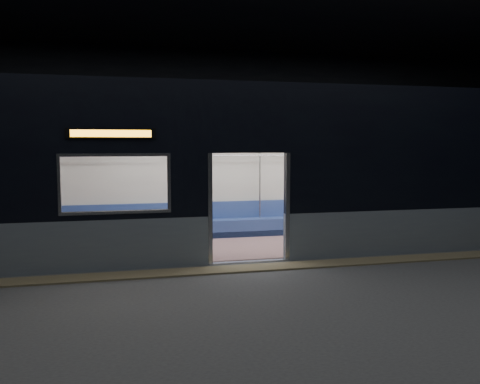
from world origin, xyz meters
name	(u,v)px	position (x,y,z in m)	size (l,w,h in m)	color
station_floor	(265,277)	(0.00, 0.00, -0.01)	(24.00, 14.00, 0.01)	#47494C
station_envelope	(266,53)	(0.00, 0.00, 3.66)	(24.00, 14.00, 5.00)	black
tactile_strip	(256,268)	(0.00, 0.55, 0.01)	(22.80, 0.50, 0.03)	#8C7F59
metro_car	(231,161)	(0.00, 2.54, 1.85)	(18.00, 3.04, 3.35)	gray
passenger	(405,199)	(4.80, 3.55, 0.82)	(0.45, 0.74, 1.42)	black
handbag	(411,205)	(4.83, 3.31, 0.69)	(0.28, 0.24, 0.14)	black
transit_map	(406,172)	(5.00, 3.85, 1.49)	(1.04, 0.03, 0.67)	white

